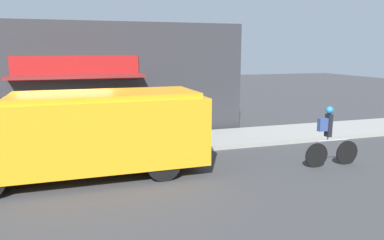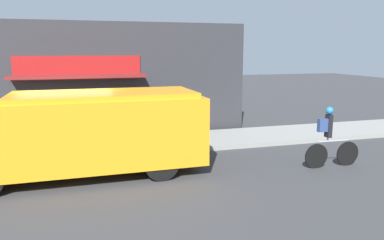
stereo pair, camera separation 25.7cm
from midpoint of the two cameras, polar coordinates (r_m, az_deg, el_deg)
The scene contains 6 objects.
ground_plane at distance 11.52m, azimuth -17.43°, elevation -6.16°, with size 70.00×70.00×0.00m, color #38383A.
sidewalk at distance 12.66m, azimuth -17.37°, elevation -4.28°, with size 28.00×2.42×0.16m.
storefront at distance 13.81m, azimuth -17.68°, elevation 5.57°, with size 13.17×1.07×4.23m.
school_bus at distance 9.93m, azimuth -14.67°, elevation -1.81°, with size 6.48×2.61×2.17m.
cyclist at distance 11.06m, azimuth 20.85°, elevation -2.70°, with size 1.69×0.21×1.71m.
trash_bin at distance 12.53m, azimuth -13.43°, elevation -1.60°, with size 0.61×0.61×0.96m.
Camera 2 is at (0.46, -11.09, 3.22)m, focal length 35.00 mm.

